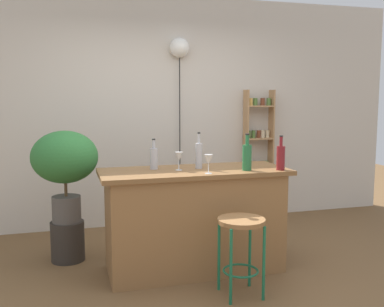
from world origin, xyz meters
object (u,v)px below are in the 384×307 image
Objects in this scene: bottle_sauce_amber at (247,156)px; bottle_wine_red at (281,157)px; plant_stool at (68,241)px; bottle_spirits_clear at (199,155)px; wine_glass_center at (179,157)px; bottle_olive_oil at (154,158)px; potted_plant at (65,162)px; wine_glass_left at (208,160)px; bar_stool at (241,237)px; spice_shelf at (258,153)px; pendant_globe_light at (180,50)px.

bottle_sauce_amber reaches higher than bottle_wine_red.
plant_stool is 1.92m from bottle_sauce_amber.
wine_glass_center is at bearing -165.72° from bottle_spirits_clear.
bottle_sauce_amber is 0.61m from wine_glass_center.
potted_plant is at bearing 150.39° from bottle_olive_oil.
bottle_wine_red reaches higher than wine_glass_left.
potted_plant is (-1.32, 1.18, 0.49)m from bar_stool.
spice_shelf is at bearing 62.54° from bar_stool.
potted_plant is 0.89m from bottle_olive_oil.
wine_glass_left is (0.40, -0.36, 0.01)m from bottle_olive_oil.
bottle_olive_oil reaches higher than bar_stool.
bottle_wine_red is 0.94× the size of bottle_spirits_clear.
plant_stool is at bearing -158.79° from spice_shelf.
wine_glass_center reaches higher than plant_stool.
potted_plant is 1.72m from bottle_sauce_amber.
bottle_olive_oil is at bearing -113.16° from pendant_globe_light.
bottle_sauce_amber is 2.00× the size of wine_glass_left.
bottle_wine_red is at bearing -108.26° from spice_shelf.
potted_plant is 2.84× the size of bottle_wine_red.
wine_glass_center is (-1.45, -1.50, 0.19)m from spice_shelf.
wine_glass_left is at bearing -42.05° from bottle_olive_oil.
plant_stool is (-1.32, 1.18, -0.29)m from bar_stool.
potted_plant reaches higher than bar_stool.
bottle_spirits_clear reaches higher than wine_glass_left.
bottle_spirits_clear reaches higher than wine_glass_center.
bottle_spirits_clear is at bearing 89.07° from wine_glass_left.
potted_plant is at bearing -144.59° from pendant_globe_light.
pendant_globe_light is (-1.04, 0.04, 1.29)m from spice_shelf.
spice_shelf is 2.16m from bottle_olive_oil.
bottle_wine_red is at bearing 36.28° from bar_stool.
bottle_sauce_amber is 2.00× the size of wine_glass_center.
wine_glass_center reaches higher than bar_stool.
pendant_globe_light is (0.21, 1.78, 1.10)m from wine_glass_left.
spice_shelf is at bearing 62.48° from bottle_sauce_amber.
bar_stool is 1.08m from bottle_olive_oil.
bar_stool is at bearing -68.23° from wine_glass_left.
bottle_wine_red is 0.13× the size of pendant_globe_light.
plant_stool is at bearing 0.00° from potted_plant.
bar_stool is 2.73m from pendant_globe_light.
bottle_sauce_amber is at bearing -30.46° from bottle_spirits_clear.
pendant_globe_light reaches higher than bottle_spirits_clear.
bottle_spirits_clear is at bearing 102.24° from bar_stool.
bottle_sauce_amber reaches higher than wine_glass_left.
potted_plant reaches higher than bottle_wine_red.
bar_stool is at bearing -41.67° from potted_plant.
bottle_olive_oil is (-0.55, 0.74, 0.56)m from bar_stool.
potted_plant is at bearing 154.97° from bottle_sauce_amber.
bottle_sauce_amber is at bearing 62.79° from bar_stool.
wine_glass_left is (-0.38, -0.07, -0.01)m from bottle_sauce_amber.
potted_plant is 2.68× the size of bottle_sauce_amber.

